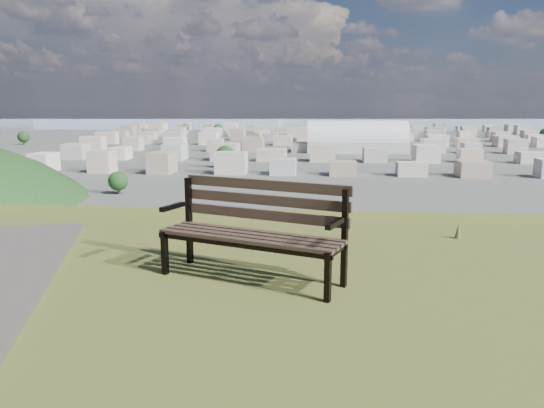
# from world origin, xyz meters

# --- Properties ---
(park_bench) EXTENTS (1.68, 1.05, 0.84)m
(park_bench) POSITION_xyz_m (0.28, 1.61, 25.48)
(park_bench) COLOR #3E3123
(park_bench) RESTS_ON hilltop_mesa
(grass_tufts) EXTENTS (12.49, 7.38, 0.28)m
(grass_tufts) POSITION_xyz_m (0.14, -0.25, 25.11)
(grass_tufts) COLOR brown
(grass_tufts) RESTS_ON hilltop_mesa
(arena) EXTENTS (56.39, 25.33, 23.49)m
(arena) POSITION_xyz_m (20.55, 301.96, 5.54)
(arena) COLOR #B6B5B1
(arena) RESTS_ON ground
(city_blocks) EXTENTS (395.00, 361.00, 7.00)m
(city_blocks) POSITION_xyz_m (0.00, 394.44, 3.50)
(city_blocks) COLOR beige
(city_blocks) RESTS_ON ground
(city_trees) EXTENTS (406.52, 387.20, 9.98)m
(city_trees) POSITION_xyz_m (-26.39, 319.00, 4.83)
(city_trees) COLOR #35281A
(city_trees) RESTS_ON ground
(bay_water) EXTENTS (2400.00, 700.00, 0.12)m
(bay_water) POSITION_xyz_m (0.00, 900.00, 0.00)
(bay_water) COLOR #8B96B1
(bay_water) RESTS_ON ground
(far_hills) EXTENTS (2050.00, 340.00, 60.00)m
(far_hills) POSITION_xyz_m (-60.92, 1402.93, 25.47)
(far_hills) COLOR #8B92AD
(far_hills) RESTS_ON ground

